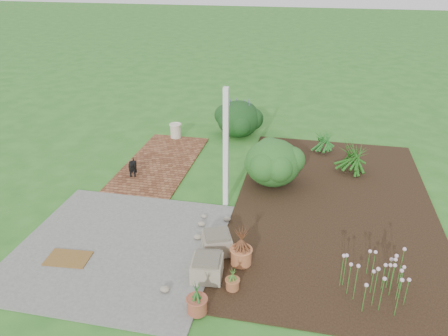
% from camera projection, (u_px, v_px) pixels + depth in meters
% --- Properties ---
extents(ground, '(80.00, 80.00, 0.00)m').
position_uv_depth(ground, '(211.00, 206.00, 9.03)').
color(ground, '#276720').
rests_on(ground, ground).
extents(concrete_patio, '(3.50, 3.50, 0.04)m').
position_uv_depth(concrete_patio, '(119.00, 247.00, 7.72)').
color(concrete_patio, '#5F5F5D').
rests_on(concrete_patio, ground).
extents(brick_path, '(1.60, 3.50, 0.04)m').
position_uv_depth(brick_path, '(161.00, 163.00, 10.88)').
color(brick_path, '#5C301D').
rests_on(brick_path, ground).
extents(garden_bed, '(4.00, 7.00, 0.03)m').
position_uv_depth(garden_bed, '(334.00, 206.00, 9.00)').
color(garden_bed, black).
rests_on(garden_bed, ground).
extents(veranda_post, '(0.10, 0.10, 2.50)m').
position_uv_depth(veranda_post, '(226.00, 150.00, 8.52)').
color(veranda_post, white).
rests_on(veranda_post, ground).
extents(stone_trough_near, '(0.52, 0.52, 0.32)m').
position_uv_depth(stone_trough_near, '(207.00, 269.00, 6.90)').
color(stone_trough_near, '#7D705C').
rests_on(stone_trough_near, concrete_patio).
extents(stone_trough_mid, '(0.51, 0.51, 0.29)m').
position_uv_depth(stone_trough_mid, '(209.00, 266.00, 6.99)').
color(stone_trough_mid, gray).
rests_on(stone_trough_mid, concrete_patio).
extents(stone_trough_far, '(0.62, 0.62, 0.32)m').
position_uv_depth(stone_trough_far, '(217.00, 243.00, 7.51)').
color(stone_trough_far, gray).
rests_on(stone_trough_far, concrete_patio).
extents(coir_doormat, '(0.75, 0.52, 0.02)m').
position_uv_depth(coir_doormat, '(68.00, 258.00, 7.38)').
color(coir_doormat, brown).
rests_on(coir_doormat, concrete_patio).
extents(black_dog, '(0.22, 0.46, 0.40)m').
position_uv_depth(black_dog, '(132.00, 166.00, 10.10)').
color(black_dog, black).
rests_on(black_dog, brick_path).
extents(cream_ceramic_urn, '(0.36, 0.36, 0.39)m').
position_uv_depth(cream_ceramic_urn, '(176.00, 131.00, 12.26)').
color(cream_ceramic_urn, beige).
rests_on(cream_ceramic_urn, brick_path).
extents(evergreen_shrub, '(1.25, 1.25, 1.05)m').
position_uv_depth(evergreen_shrub, '(273.00, 161.00, 9.68)').
color(evergreen_shrub, '#1B3D10').
rests_on(evergreen_shrub, garden_bed).
extents(agapanthus_clump_back, '(1.19, 1.19, 0.86)m').
position_uv_depth(agapanthus_clump_back, '(353.00, 155.00, 10.20)').
color(agapanthus_clump_back, '#10380A').
rests_on(agapanthus_clump_back, garden_bed).
extents(agapanthus_clump_front, '(0.99, 0.99, 0.70)m').
position_uv_depth(agapanthus_clump_front, '(323.00, 139.00, 11.31)').
color(agapanthus_clump_front, '#0E3F11').
rests_on(agapanthus_clump_front, garden_bed).
extents(pink_flower_patch, '(1.29, 1.29, 0.68)m').
position_uv_depth(pink_flower_patch, '(372.00, 275.00, 6.50)').
color(pink_flower_patch, '#113D0F').
rests_on(pink_flower_patch, garden_bed).
extents(terracotta_pot_bronze, '(0.44, 0.44, 0.28)m').
position_uv_depth(terracotta_pot_bronze, '(241.00, 256.00, 7.24)').
color(terracotta_pot_bronze, '#B5693D').
rests_on(terracotta_pot_bronze, garden_bed).
extents(terracotta_pot_small_left, '(0.22, 0.22, 0.17)m').
position_uv_depth(terracotta_pot_small_left, '(233.00, 284.00, 6.71)').
color(terracotta_pot_small_left, '#985833').
rests_on(terracotta_pot_small_left, garden_bed).
extents(terracotta_pot_small_right, '(0.34, 0.34, 0.24)m').
position_uv_depth(terracotta_pot_small_right, '(197.00, 305.00, 6.25)').
color(terracotta_pot_small_right, brown).
rests_on(terracotta_pot_small_right, garden_bed).
extents(purple_flowering_bush, '(1.59, 1.59, 1.04)m').
position_uv_depth(purple_flowering_bush, '(238.00, 118.00, 12.40)').
color(purple_flowering_bush, black).
rests_on(purple_flowering_bush, ground).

